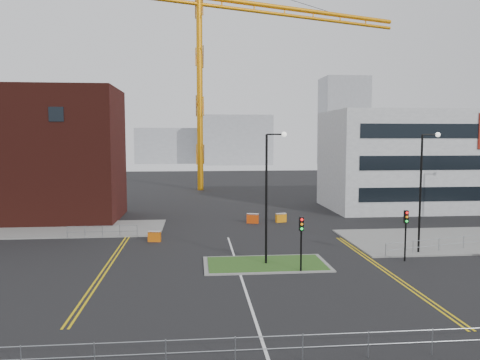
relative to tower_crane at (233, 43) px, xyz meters
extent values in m
plane|color=black|center=(-3.67, -56.98, -24.66)|extent=(200.00, 200.00, 0.00)
cube|color=slate|center=(-23.67, -34.98, -24.60)|extent=(28.00, 8.00, 0.12)
cube|color=slate|center=(-1.67, -48.98, -24.62)|extent=(8.60, 4.60, 0.08)
cube|color=#24501A|center=(-1.67, -48.98, -24.60)|extent=(8.00, 4.00, 0.12)
cube|color=#431610|center=(-23.67, -28.98, -17.66)|extent=(18.00, 10.00, 14.00)
cube|color=black|center=(-19.67, -34.00, -13.65)|extent=(1.40, 0.10, 1.40)
cube|color=#A6A9AB|center=(22.33, -24.98, -18.66)|extent=(25.00, 12.00, 12.00)
cube|color=black|center=(22.33, -31.00, -22.16)|extent=(22.00, 0.10, 1.60)
cube|color=black|center=(22.33, -31.00, -18.66)|extent=(22.00, 0.10, 1.60)
cube|color=black|center=(22.33, -31.00, -15.15)|extent=(22.00, 0.10, 1.60)
cylinder|color=orange|center=(-5.67, -1.98, -8.87)|extent=(1.00, 1.00, 31.58)
cylinder|color=orange|center=(13.21, 4.62, 6.92)|extent=(38.02, 13.96, 0.80)
cylinder|color=black|center=(-1.67, -48.98, -20.16)|extent=(0.16, 0.16, 9.00)
cylinder|color=black|center=(-1.07, -48.98, -15.66)|extent=(1.20, 0.10, 0.10)
sphere|color=silver|center=(-0.47, -48.98, -15.66)|extent=(0.36, 0.36, 0.36)
cylinder|color=black|center=(10.33, -46.98, -20.16)|extent=(0.16, 0.16, 9.00)
cylinder|color=black|center=(10.93, -46.98, -15.66)|extent=(1.20, 0.10, 0.10)
sphere|color=silver|center=(11.53, -46.98, -15.66)|extent=(0.36, 0.36, 0.36)
cylinder|color=black|center=(0.33, -50.98, -23.16)|extent=(0.12, 0.12, 3.00)
cube|color=black|center=(0.33, -50.98, -21.46)|extent=(0.28, 0.22, 0.90)
sphere|color=red|center=(0.33, -51.11, -21.16)|extent=(0.18, 0.18, 0.18)
sphere|color=orange|center=(0.33, -51.11, -21.46)|extent=(0.18, 0.18, 0.18)
sphere|color=#0CCC33|center=(0.33, -51.11, -21.76)|extent=(0.18, 0.18, 0.18)
cylinder|color=black|center=(8.33, -48.98, -23.16)|extent=(0.12, 0.12, 3.00)
cube|color=black|center=(8.33, -48.98, -21.46)|extent=(0.28, 0.22, 0.90)
sphere|color=red|center=(8.33, -49.11, -21.16)|extent=(0.18, 0.18, 0.18)
sphere|color=orange|center=(8.33, -49.11, -21.46)|extent=(0.18, 0.18, 0.18)
sphere|color=#0CCC33|center=(8.33, -49.11, -21.76)|extent=(0.18, 0.18, 0.18)
cylinder|color=gray|center=(-3.67, -62.98, -23.61)|extent=(24.00, 0.04, 0.04)
cylinder|color=gray|center=(-3.67, -62.98, -24.11)|extent=(24.00, 0.04, 0.04)
cylinder|color=gray|center=(-14.67, -38.98, -23.61)|extent=(6.00, 0.04, 0.04)
cylinder|color=gray|center=(-14.67, -38.98, -24.11)|extent=(6.00, 0.04, 0.04)
cylinder|color=gray|center=(-17.67, -38.98, -24.11)|extent=(0.05, 0.05, 1.10)
cylinder|color=gray|center=(-11.67, -38.98, -24.11)|extent=(0.05, 0.05, 1.10)
cylinder|color=gray|center=(7.33, -47.98, -24.11)|extent=(0.05, 0.05, 1.10)
cube|color=silver|center=(-3.67, -54.98, -24.65)|extent=(0.15, 30.00, 0.01)
cube|color=gold|center=(-12.67, -46.98, -24.65)|extent=(0.12, 24.00, 0.01)
cube|color=gold|center=(-12.37, -46.98, -24.65)|extent=(0.12, 24.00, 0.01)
cube|color=gold|center=(5.83, -50.98, -24.65)|extent=(0.12, 20.00, 0.01)
cube|color=gold|center=(6.13, -50.98, -24.65)|extent=(0.12, 20.00, 0.01)
cube|color=gray|center=(-43.67, 63.02, -13.66)|extent=(18.00, 12.00, 22.00)
cube|color=gray|center=(6.33, 73.02, -16.66)|extent=(24.00, 12.00, 16.00)
cube|color=gray|center=(41.33, 68.02, -10.66)|extent=(14.00, 12.00, 28.00)
cube|color=gray|center=(-11.67, 83.02, -18.66)|extent=(30.00, 12.00, 12.00)
cube|color=#CD5A0B|center=(-9.99, -40.98, -24.21)|extent=(1.11, 0.52, 0.89)
cube|color=silver|center=(-9.99, -40.98, -23.81)|extent=(1.11, 0.52, 0.11)
cube|color=#CD410B|center=(-0.67, -33.28, -24.16)|extent=(1.26, 0.74, 1.00)
cube|color=silver|center=(-0.67, -33.28, -23.71)|extent=(1.26, 0.74, 0.12)
cube|color=orange|center=(2.33, -32.98, -24.19)|extent=(1.17, 0.63, 0.93)
cube|color=silver|center=(2.33, -32.98, -23.77)|extent=(1.17, 0.63, 0.11)
camera|label=1|loc=(-6.47, -80.38, -15.88)|focal=35.00mm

